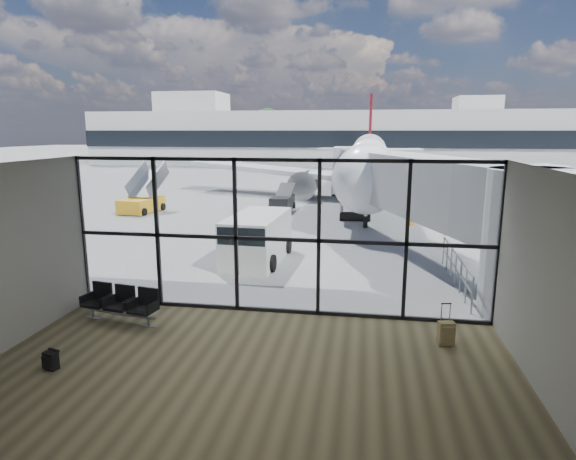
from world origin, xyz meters
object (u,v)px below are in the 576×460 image
(backpack, at_px, (51,361))
(airliner, at_px, (369,161))
(service_van, at_px, (257,238))
(mobile_stairs, at_px, (142,203))
(seating_row, at_px, (122,302))
(suitcase, at_px, (446,333))
(belt_loader, at_px, (283,202))

(backpack, relative_size, airliner, 0.01)
(service_van, relative_size, mobile_stairs, 1.17)
(backpack, distance_m, service_van, 9.94)
(seating_row, xyz_separation_m, backpack, (-0.20, -2.89, -0.33))
(backpack, relative_size, service_van, 0.10)
(backpack, relative_size, suitcase, 0.43)
(backpack, height_order, mobile_stairs, mobile_stairs)
(backpack, bearing_deg, service_van, 90.21)
(service_van, distance_m, mobile_stairs, 14.63)
(seating_row, distance_m, belt_loader, 19.65)
(service_van, height_order, mobile_stairs, mobile_stairs)
(airliner, relative_size, service_van, 7.88)
(backpack, bearing_deg, mobile_stairs, 125.39)
(backpack, xyz_separation_m, airliner, (6.98, 30.81, 2.55))
(backpack, xyz_separation_m, mobile_stairs, (-7.54, 20.20, 0.39))
(airliner, xyz_separation_m, belt_loader, (-5.63, -8.30, -2.23))
(belt_loader, bearing_deg, mobile_stairs, -163.95)
(belt_loader, bearing_deg, backpack, -91.91)
(seating_row, xyz_separation_m, service_van, (2.32, 6.69, 0.42))
(suitcase, bearing_deg, airliner, 81.06)
(suitcase, distance_m, airliner, 28.27)
(mobile_stairs, bearing_deg, airliner, 43.96)
(belt_loader, height_order, mobile_stairs, mobile_stairs)
(airliner, height_order, belt_loader, airliner)
(belt_loader, bearing_deg, airliner, 57.38)
(seating_row, relative_size, backpack, 4.93)
(suitcase, xyz_separation_m, airliner, (-1.91, 28.10, 2.45))
(seating_row, bearing_deg, backpack, -83.81)
(service_van, bearing_deg, belt_loader, 98.04)
(belt_loader, bearing_deg, suitcase, -67.65)
(service_van, bearing_deg, airliner, 81.01)
(seating_row, bearing_deg, service_van, 80.94)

